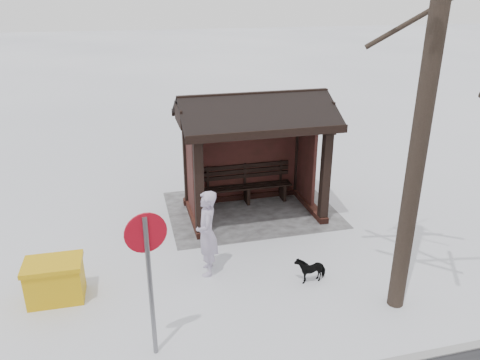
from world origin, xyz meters
name	(u,v)px	position (x,y,z in m)	size (l,w,h in m)	color
ground	(253,213)	(0.00, 0.00, 0.00)	(120.00, 120.00, 0.00)	silver
trampled_patch	(251,209)	(0.00, -0.20, 0.01)	(4.20, 3.20, 0.02)	gray
bus_shelter	(252,129)	(0.00, -0.16, 2.17)	(3.60, 2.40, 3.09)	#371914
pedestrian	(207,233)	(1.60, 2.37, 0.88)	(0.64, 0.42, 1.76)	#ACA0BC
dog	(310,269)	(-0.29, 3.12, 0.25)	(0.27, 0.60, 0.50)	black
grit_bin	(55,280)	(4.44, 2.55, 0.40)	(1.03, 0.71, 0.78)	#C9990B
road_sign	(148,256)	(2.81, 4.37, 1.74)	(0.61, 0.15, 2.42)	slate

